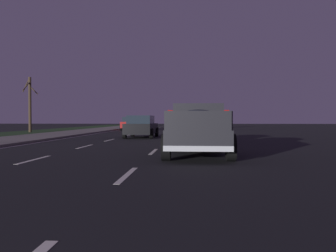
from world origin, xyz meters
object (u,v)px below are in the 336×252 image
Objects in this scene: pickup_truck at (198,128)px; sedan_black at (141,126)px; sedan_red at (131,123)px; bare_tree_far at (30,103)px; sedan_tan at (195,128)px.

pickup_truck is 12.40m from sedan_black.
sedan_red is at bearing 14.27° from pickup_truck.
sedan_black is 0.81× the size of bare_tree_far.
sedan_black is at bearing -168.07° from sedan_red.
sedan_red is at bearing 11.93° from sedan_black.
sedan_black is at bearing 17.48° from pickup_truck.
sedan_red is 17.00m from sedan_black.
sedan_red and sedan_black have the same top height.
bare_tree_far is (21.30, 16.17, 1.91)m from pickup_truck.
sedan_black is at bearing 39.61° from sedan_tan.
sedan_tan is at bearing -130.85° from bare_tree_far.
sedan_black is at bearing -127.30° from bare_tree_far.
pickup_truck is 7.32m from sedan_tan.
sedan_red is 22.34m from sedan_tan.
pickup_truck reaches higher than sedan_black.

